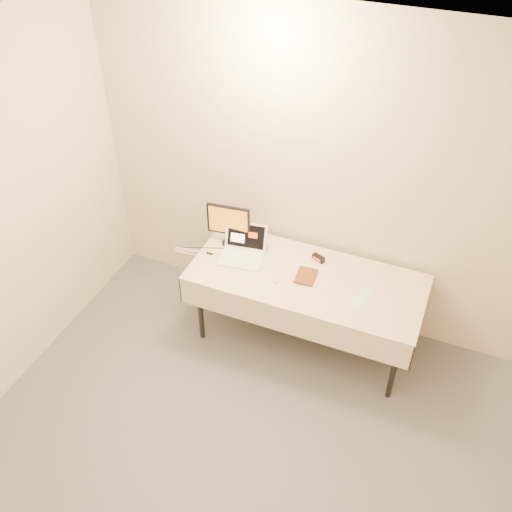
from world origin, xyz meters
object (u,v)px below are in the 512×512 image
at_px(monitor, 229,222).
at_px(book, 297,265).
at_px(table, 306,283).
at_px(laptop, 243,249).

distance_m(monitor, book, 0.70).
distance_m(table, monitor, 0.81).
distance_m(laptop, book, 0.50).
xyz_separation_m(monitor, book, (0.66, -0.17, -0.12)).
xyz_separation_m(table, laptop, (-0.57, 0.06, 0.12)).
relative_size(table, monitor, 4.91).
bearing_deg(table, monitor, 168.22).
xyz_separation_m(laptop, monitor, (-0.17, 0.09, 0.16)).
bearing_deg(laptop, book, -17.25).
xyz_separation_m(table, book, (-0.08, -0.01, 0.16)).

